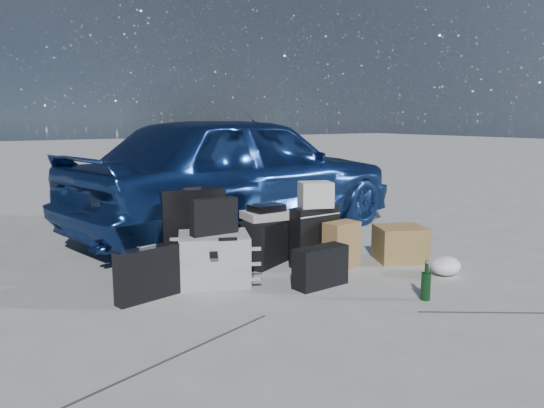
{
  "coord_description": "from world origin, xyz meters",
  "views": [
    {
      "loc": [
        -2.46,
        -3.04,
        1.3
      ],
      "look_at": [
        0.11,
        0.85,
        0.54
      ],
      "focal_mm": 35.0,
      "sensor_mm": 36.0,
      "label": 1
    }
  ],
  "objects_px": {
    "duffel_bag": "(269,240)",
    "suitcase_right": "(314,236)",
    "green_bottle": "(426,281)",
    "car": "(242,173)",
    "briefcase": "(148,274)",
    "pelican_case": "(214,258)",
    "suitcase_left": "(193,229)",
    "cardboard_box": "(400,244)"
  },
  "relations": [
    {
      "from": "car",
      "to": "cardboard_box",
      "type": "distance_m",
      "value": 2.01
    },
    {
      "from": "briefcase",
      "to": "suitcase_left",
      "type": "xyz_separation_m",
      "value": [
        0.63,
        0.57,
        0.16
      ]
    },
    {
      "from": "suitcase_right",
      "to": "duffel_bag",
      "type": "xyz_separation_m",
      "value": [
        -0.23,
        0.38,
        -0.07
      ]
    },
    {
      "from": "car",
      "to": "briefcase",
      "type": "xyz_separation_m",
      "value": [
        -1.71,
        -1.59,
        -0.49
      ]
    },
    {
      "from": "suitcase_left",
      "to": "suitcase_right",
      "type": "height_order",
      "value": "suitcase_left"
    },
    {
      "from": "briefcase",
      "to": "green_bottle",
      "type": "bearing_deg",
      "value": -45.72
    },
    {
      "from": "pelican_case",
      "to": "briefcase",
      "type": "xyz_separation_m",
      "value": [
        -0.58,
        -0.09,
        -0.01
      ]
    },
    {
      "from": "briefcase",
      "to": "green_bottle",
      "type": "relative_size",
      "value": 1.79
    },
    {
      "from": "suitcase_right",
      "to": "duffel_bag",
      "type": "relative_size",
      "value": 0.69
    },
    {
      "from": "briefcase",
      "to": "car",
      "type": "bearing_deg",
      "value": 30.95
    },
    {
      "from": "pelican_case",
      "to": "suitcase_left",
      "type": "height_order",
      "value": "suitcase_left"
    },
    {
      "from": "green_bottle",
      "to": "car",
      "type": "bearing_deg",
      "value": 88.9
    },
    {
      "from": "green_bottle",
      "to": "suitcase_left",
      "type": "bearing_deg",
      "value": 121.52
    },
    {
      "from": "cardboard_box",
      "to": "pelican_case",
      "type": "bearing_deg",
      "value": 168.59
    },
    {
      "from": "briefcase",
      "to": "cardboard_box",
      "type": "distance_m",
      "value": 2.32
    },
    {
      "from": "green_bottle",
      "to": "cardboard_box",
      "type": "bearing_deg",
      "value": 52.92
    },
    {
      "from": "car",
      "to": "suitcase_left",
      "type": "relative_size",
      "value": 5.75
    },
    {
      "from": "briefcase",
      "to": "duffel_bag",
      "type": "height_order",
      "value": "duffel_bag"
    },
    {
      "from": "duffel_bag",
      "to": "green_bottle",
      "type": "height_order",
      "value": "duffel_bag"
    },
    {
      "from": "suitcase_left",
      "to": "suitcase_right",
      "type": "distance_m",
      "value": 1.06
    },
    {
      "from": "pelican_case",
      "to": "duffel_bag",
      "type": "xyz_separation_m",
      "value": [
        0.74,
        0.33,
        -0.0
      ]
    },
    {
      "from": "suitcase_right",
      "to": "cardboard_box",
      "type": "relative_size",
      "value": 1.25
    },
    {
      "from": "suitcase_right",
      "to": "green_bottle",
      "type": "bearing_deg",
      "value": -86.09
    },
    {
      "from": "car",
      "to": "duffel_bag",
      "type": "bearing_deg",
      "value": 150.25
    },
    {
      "from": "briefcase",
      "to": "suitcase_right",
      "type": "height_order",
      "value": "suitcase_right"
    },
    {
      "from": "briefcase",
      "to": "green_bottle",
      "type": "distance_m",
      "value": 2.0
    },
    {
      "from": "car",
      "to": "briefcase",
      "type": "distance_m",
      "value": 2.39
    },
    {
      "from": "car",
      "to": "cardboard_box",
      "type": "bearing_deg",
      "value": -173.23
    },
    {
      "from": "suitcase_right",
      "to": "green_bottle",
      "type": "xyz_separation_m",
      "value": [
        0.12,
        -1.15,
        -0.13
      ]
    },
    {
      "from": "duffel_bag",
      "to": "suitcase_right",
      "type": "bearing_deg",
      "value": -84.05
    },
    {
      "from": "briefcase",
      "to": "pelican_case",
      "type": "bearing_deg",
      "value": -2.95
    },
    {
      "from": "car",
      "to": "duffel_bag",
      "type": "xyz_separation_m",
      "value": [
        -0.39,
        -1.17,
        -0.49
      ]
    },
    {
      "from": "suitcase_right",
      "to": "briefcase",
      "type": "bearing_deg",
      "value": 179.64
    },
    {
      "from": "car",
      "to": "suitcase_left",
      "type": "xyz_separation_m",
      "value": [
        -1.09,
        -1.02,
        -0.33
      ]
    },
    {
      "from": "suitcase_left",
      "to": "suitcase_right",
      "type": "bearing_deg",
      "value": -16.39
    },
    {
      "from": "suitcase_right",
      "to": "duffel_bag",
      "type": "height_order",
      "value": "suitcase_right"
    },
    {
      "from": "pelican_case",
      "to": "suitcase_right",
      "type": "relative_size",
      "value": 1.03
    },
    {
      "from": "pelican_case",
      "to": "cardboard_box",
      "type": "height_order",
      "value": "pelican_case"
    },
    {
      "from": "pelican_case",
      "to": "suitcase_left",
      "type": "distance_m",
      "value": 0.51
    },
    {
      "from": "suitcase_right",
      "to": "car",
      "type": "bearing_deg",
      "value": 81.98
    },
    {
      "from": "suitcase_right",
      "to": "cardboard_box",
      "type": "xyz_separation_m",
      "value": [
        0.76,
        -0.3,
        -0.11
      ]
    },
    {
      "from": "car",
      "to": "pelican_case",
      "type": "xyz_separation_m",
      "value": [
        -1.13,
        -1.5,
        -0.49
      ]
    }
  ]
}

